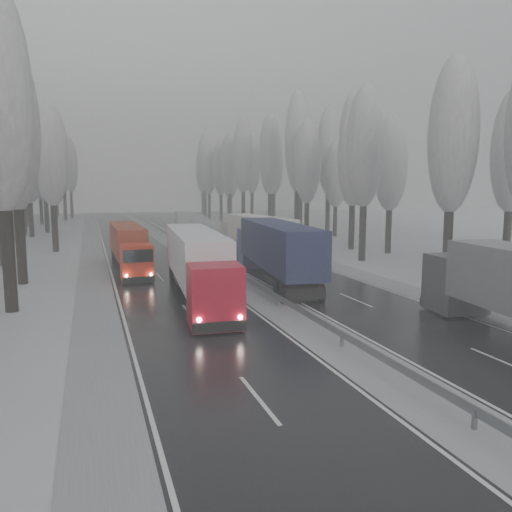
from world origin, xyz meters
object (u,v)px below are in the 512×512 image
box_truck_distant (183,218)px  truck_red_white (197,261)px  truck_red_red (128,244)px  truck_cream_box (256,232)px  truck_blue_box (274,247)px

box_truck_distant → truck_red_white: 62.26m
truck_red_white → truck_red_red: (-3.17, 13.84, -0.30)m
truck_red_white → truck_red_red: size_ratio=1.14×
truck_cream_box → truck_red_white: size_ratio=0.96×
truck_blue_box → truck_cream_box: (3.67, 15.31, -0.24)m
box_truck_distant → truck_red_red: size_ratio=0.51×
truck_cream_box → truck_blue_box: bearing=-107.7°
truck_cream_box → truck_red_white: bearing=-122.3°
truck_blue_box → truck_red_white: (-6.62, -4.00, -0.13)m
truck_blue_box → truck_cream_box: 15.74m
box_truck_distant → truck_red_white: (-10.11, -61.42, 1.08)m
box_truck_distant → truck_red_red: 49.41m
truck_blue_box → truck_red_white: 7.74m
truck_red_white → truck_red_red: bearing=107.4°
truck_cream_box → box_truck_distant: 42.13m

